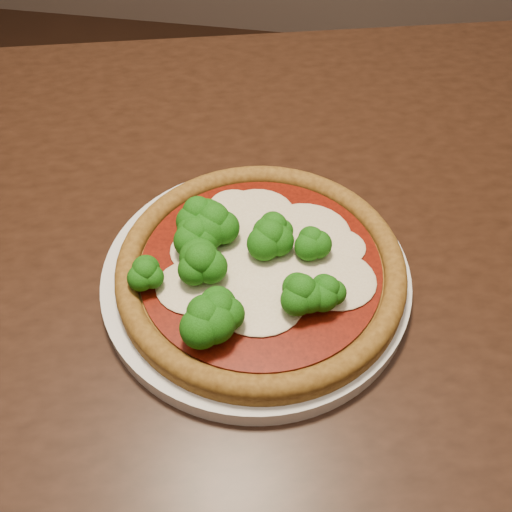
# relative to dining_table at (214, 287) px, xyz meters

# --- Properties ---
(dining_table) EXTENTS (1.49, 1.11, 0.75)m
(dining_table) POSITION_rel_dining_table_xyz_m (0.00, 0.00, 0.00)
(dining_table) COLOR black
(dining_table) RESTS_ON floor
(plate) EXTENTS (0.29, 0.29, 0.02)m
(plate) POSITION_rel_dining_table_xyz_m (0.06, -0.06, 0.10)
(plate) COLOR silver
(plate) RESTS_ON dining_table
(pizza) EXTENTS (0.27, 0.27, 0.06)m
(pizza) POSITION_rel_dining_table_xyz_m (0.06, -0.06, 0.13)
(pizza) COLOR brown
(pizza) RESTS_ON plate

